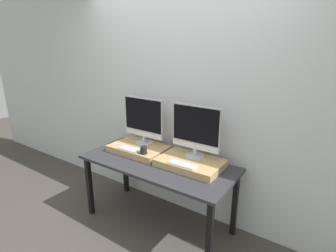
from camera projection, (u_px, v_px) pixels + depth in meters
name	position (u px, v px, depth m)	size (l,w,h in m)	color
ground_plane	(137.00, 242.00, 2.65)	(12.00, 12.00, 0.00)	#423D38
wall_back	(180.00, 102.00, 2.88)	(8.00, 0.04, 2.60)	silver
workbench	(158.00, 169.00, 2.73)	(1.62, 0.72, 0.75)	#2D2D33
wooden_riser_left	(139.00, 149.00, 2.95)	(0.63, 0.42, 0.07)	tan
monitor_left	(143.00, 120.00, 2.93)	(0.52, 0.20, 0.53)	#B2B2B7
keyboard_left	(130.00, 149.00, 2.83)	(0.28, 0.11, 0.01)	silver
mug	(144.00, 150.00, 2.71)	(0.07, 0.07, 0.08)	black
wooden_riser_right	(190.00, 163.00, 2.60)	(0.63, 0.42, 0.07)	tan
monitor_right	(196.00, 130.00, 2.58)	(0.52, 0.20, 0.53)	#B2B2B7
keyboard_right	(183.00, 164.00, 2.47)	(0.28, 0.11, 0.01)	silver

